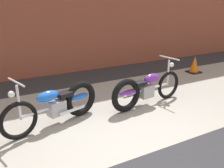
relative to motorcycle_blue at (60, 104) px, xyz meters
name	(u,v)px	position (x,y,z in m)	size (l,w,h in m)	color
ground_plane	(144,155)	(0.79, -1.63, -0.40)	(80.00, 80.00, 0.00)	#2D2D30
sidewalk_slab	(95,112)	(0.79, 0.12, -0.40)	(36.00, 3.50, 0.01)	#9E998E
motorcycle_blue	(60,104)	(0.00, 0.00, 0.00)	(1.96, 0.79, 1.03)	black
motorcycle_purple	(143,89)	(1.87, -0.09, 0.00)	(2.00, 0.58, 1.03)	black
traffic_cone	(194,65)	(4.96, 1.34, -0.15)	(0.40, 0.40, 0.55)	orange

